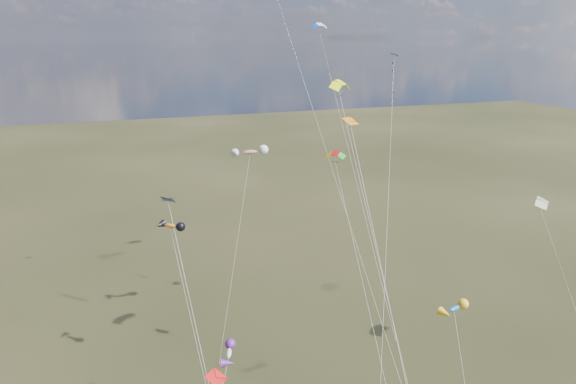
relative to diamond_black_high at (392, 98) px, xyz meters
name	(u,v)px	position (x,y,z in m)	size (l,w,h in m)	color
diamond_black_high	(392,98)	(0.00, 0.00, 0.00)	(14.31, 24.23, 31.68)	black
diamond_navy_tall	(273,2)	(-10.47, 9.74, 10.29)	(4.91, 30.96, 43.48)	#0D0D55
diamond_black_mid	(186,282)	(-25.43, -14.37, -11.02)	(2.42, 17.59, 21.29)	black
diamond_orange_center	(378,251)	(-13.78, -21.99, -7.14)	(2.82, 21.63, 27.72)	orange
parafoil_yellow	(341,84)	(-8.46, -4.51, 2.18)	(3.08, 18.64, 29.91)	#E4EA0B
parafoil_blue_white	(320,26)	(-1.09, 17.69, 7.82)	(2.27, 24.33, 35.61)	#0E41B1
parafoil_striped	(543,200)	(11.16, -11.66, -9.46)	(3.41, 10.53, 18.17)	yellow
parafoil_tricolor	(336,156)	(-9.29, -5.66, -4.52)	(2.06, 13.54, 23.09)	gold
novelty_orange_black	(170,226)	(-24.70, 0.29, -11.90)	(3.05, 9.82, 15.62)	orange
novelty_white_purple	(229,355)	(-23.64, -19.94, -14.12)	(6.89, 9.63, 13.30)	white
novelty_redwhite_stripe	(250,152)	(-14.60, 6.00, -6.21)	(8.27, 9.77, 21.44)	red
novelty_blue_yellow	(455,310)	(-6.71, -21.57, -13.13)	(2.96, 8.88, 14.35)	blue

